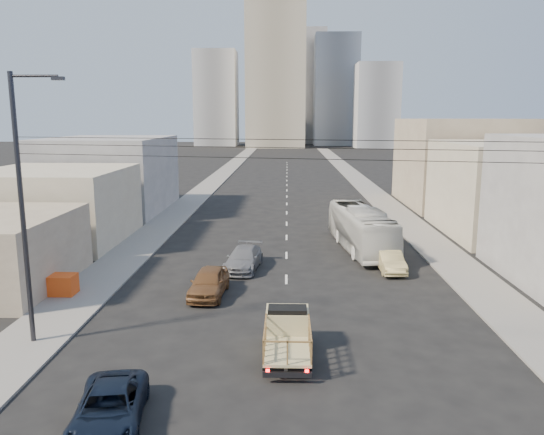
{
  "coord_description": "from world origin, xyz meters",
  "views": [
    {
      "loc": [
        0.01,
        -18.35,
        10.09
      ],
      "look_at": [
        -0.99,
        16.64,
        3.5
      ],
      "focal_mm": 35.0,
      "sensor_mm": 36.0,
      "label": 1
    }
  ],
  "objects_px": {
    "city_bus": "(361,229)",
    "navy_pickup": "(109,409)",
    "flatbed_pickup": "(287,332)",
    "streetlamp_left": "(24,204)",
    "crate_stack": "(60,284)",
    "sedan_brown": "(209,282)",
    "sedan_tan": "(390,261)",
    "sedan_grey": "(244,259)"
  },
  "relations": [
    {
      "from": "flatbed_pickup",
      "to": "crate_stack",
      "type": "relative_size",
      "value": 2.45
    },
    {
      "from": "navy_pickup",
      "to": "sedan_tan",
      "type": "bearing_deg",
      "value": 47.04
    },
    {
      "from": "navy_pickup",
      "to": "sedan_brown",
      "type": "relative_size",
      "value": 1.01
    },
    {
      "from": "city_bus",
      "to": "sedan_grey",
      "type": "relative_size",
      "value": 2.34
    },
    {
      "from": "sedan_brown",
      "to": "sedan_tan",
      "type": "xyz_separation_m",
      "value": [
        11.38,
        5.34,
        -0.09
      ]
    },
    {
      "from": "sedan_tan",
      "to": "crate_stack",
      "type": "height_order",
      "value": "sedan_tan"
    },
    {
      "from": "sedan_brown",
      "to": "crate_stack",
      "type": "height_order",
      "value": "sedan_brown"
    },
    {
      "from": "city_bus",
      "to": "streetlamp_left",
      "type": "bearing_deg",
      "value": -140.32
    },
    {
      "from": "navy_pickup",
      "to": "sedan_brown",
      "type": "distance_m",
      "value": 13.35
    },
    {
      "from": "sedan_grey",
      "to": "crate_stack",
      "type": "xyz_separation_m",
      "value": [
        -10.1,
        -5.82,
        -0.05
      ]
    },
    {
      "from": "city_bus",
      "to": "sedan_tan",
      "type": "xyz_separation_m",
      "value": [
        1.15,
        -5.88,
        -0.95
      ]
    },
    {
      "from": "navy_pickup",
      "to": "sedan_tan",
      "type": "distance_m",
      "value": 22.56
    },
    {
      "from": "sedan_tan",
      "to": "sedan_brown",
      "type": "bearing_deg",
      "value": -156.21
    },
    {
      "from": "city_bus",
      "to": "sedan_brown",
      "type": "bearing_deg",
      "value": -139.01
    },
    {
      "from": "flatbed_pickup",
      "to": "sedan_tan",
      "type": "distance_m",
      "value": 14.84
    },
    {
      "from": "crate_stack",
      "to": "sedan_grey",
      "type": "bearing_deg",
      "value": 29.95
    },
    {
      "from": "sedan_tan",
      "to": "streetlamp_left",
      "type": "bearing_deg",
      "value": -147.88
    },
    {
      "from": "flatbed_pickup",
      "to": "streetlamp_left",
      "type": "bearing_deg",
      "value": 174.79
    },
    {
      "from": "sedan_grey",
      "to": "navy_pickup",
      "type": "bearing_deg",
      "value": -92.0
    },
    {
      "from": "flatbed_pickup",
      "to": "streetlamp_left",
      "type": "xyz_separation_m",
      "value": [
        -11.45,
        1.04,
        5.34
      ]
    },
    {
      "from": "crate_stack",
      "to": "navy_pickup",
      "type": "bearing_deg",
      "value": -60.99
    },
    {
      "from": "navy_pickup",
      "to": "crate_stack",
      "type": "distance_m",
      "value": 14.8
    },
    {
      "from": "sedan_brown",
      "to": "streetlamp_left",
      "type": "distance_m",
      "value": 11.22
    },
    {
      "from": "sedan_brown",
      "to": "sedan_grey",
      "type": "height_order",
      "value": "sedan_brown"
    },
    {
      "from": "streetlamp_left",
      "to": "crate_stack",
      "type": "distance_m",
      "value": 8.77
    },
    {
      "from": "crate_stack",
      "to": "streetlamp_left",
      "type": "bearing_deg",
      "value": -75.98
    },
    {
      "from": "flatbed_pickup",
      "to": "sedan_brown",
      "type": "xyz_separation_m",
      "value": [
        -4.51,
        7.81,
        -0.3
      ]
    },
    {
      "from": "streetlamp_left",
      "to": "crate_stack",
      "type": "relative_size",
      "value": 6.67
    },
    {
      "from": "streetlamp_left",
      "to": "crate_stack",
      "type": "bearing_deg",
      "value": 104.02
    },
    {
      "from": "sedan_brown",
      "to": "streetlamp_left",
      "type": "relative_size",
      "value": 0.39
    },
    {
      "from": "flatbed_pickup",
      "to": "crate_stack",
      "type": "xyz_separation_m",
      "value": [
        -13.06,
        7.48,
        -0.4
      ]
    },
    {
      "from": "flatbed_pickup",
      "to": "streetlamp_left",
      "type": "distance_m",
      "value": 12.68
    },
    {
      "from": "sedan_brown",
      "to": "city_bus",
      "type": "bearing_deg",
      "value": 50.7
    },
    {
      "from": "navy_pickup",
      "to": "sedan_grey",
      "type": "bearing_deg",
      "value": 72.56
    },
    {
      "from": "city_bus",
      "to": "sedan_tan",
      "type": "distance_m",
      "value": 6.06
    },
    {
      "from": "streetlamp_left",
      "to": "navy_pickup",
      "type": "bearing_deg",
      "value": -49.44
    },
    {
      "from": "city_bus",
      "to": "navy_pickup",
      "type": "bearing_deg",
      "value": -121.98
    },
    {
      "from": "crate_stack",
      "to": "sedan_brown",
      "type": "bearing_deg",
      "value": 2.27
    },
    {
      "from": "crate_stack",
      "to": "city_bus",
      "type": "bearing_deg",
      "value": 31.6
    },
    {
      "from": "sedan_brown",
      "to": "sedan_tan",
      "type": "bearing_deg",
      "value": 28.21
    },
    {
      "from": "flatbed_pickup",
      "to": "sedan_brown",
      "type": "distance_m",
      "value": 9.03
    },
    {
      "from": "streetlamp_left",
      "to": "flatbed_pickup",
      "type": "bearing_deg",
      "value": -5.21
    }
  ]
}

